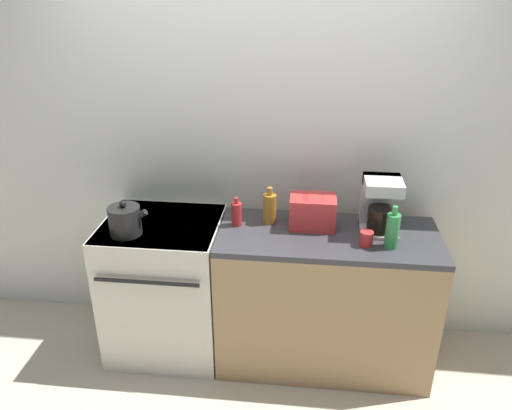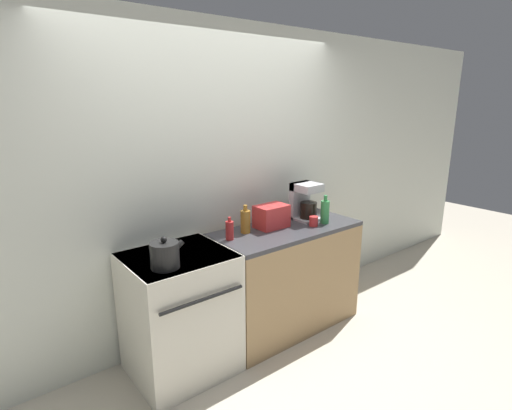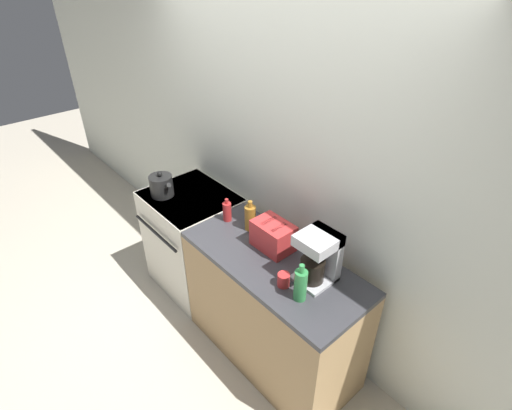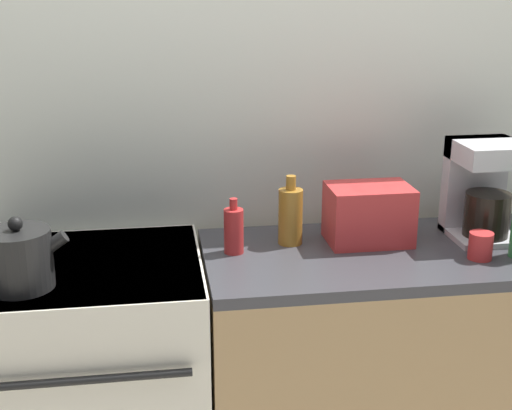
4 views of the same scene
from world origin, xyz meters
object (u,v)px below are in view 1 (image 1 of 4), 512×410
Objects in this scene: toaster at (313,212)px; bottle_green at (392,230)px; stove at (166,285)px; bottle_red at (237,214)px; bottle_amber at (270,208)px; kettle at (125,220)px; cup_red at (366,239)px; coffee_maker at (380,204)px.

bottle_green is (0.44, -0.20, 0.01)m from toaster.
bottle_green is at bearing -5.96° from stove.
stove is 0.71m from bottle_red.
bottle_amber reaches higher than stove.
kettle reaches higher than toaster.
kettle is 2.73× the size of cup_red.
coffee_maker is at bearing 2.68° from stove.
toaster is at bearing 3.79° from stove.
cup_red is (0.56, -0.22, -0.05)m from bottle_amber.
bottle_red is at bearing 169.27° from bottle_green.
coffee_maker reaches higher than kettle.
coffee_maker is (0.39, 0.00, 0.07)m from toaster.
stove is 10.74× the size of cup_red.
coffee_maker is 1.33× the size of bottle_green.
bottle_green is at bearing -1.27° from cup_red.
cup_red is (1.39, 0.01, -0.04)m from kettle.
kettle reaches higher than stove.
bottle_green reaches higher than bottle_amber.
coffee_maker is 1.83× the size of bottle_red.
coffee_maker reaches higher than cup_red.
cup_red is (-0.09, -0.20, -0.13)m from coffee_maker.
bottle_green is (1.53, 0.01, 0.02)m from kettle.
bottle_amber is at bearing 16.12° from bottle_red.
coffee_maker is at bearing 8.28° from kettle.
kettle is 1.50m from coffee_maker.
cup_red is at bearing -21.57° from bottle_amber.
bottle_red reaches higher than cup_red.
kettle is 0.66m from bottle_red.
bottle_red is (-0.46, -0.03, -0.02)m from toaster.
bottle_red is at bearing 167.63° from cup_red.
bottle_amber is 0.20m from bottle_red.
bottle_green is at bearing -17.90° from bottle_amber.
bottle_red is at bearing -175.68° from toaster.
bottle_red is 0.72× the size of bottle_green.
cup_red reaches higher than stove.
coffee_maker is at bearing 0.05° from toaster.
bottle_amber reaches higher than kettle.
coffee_maker is (1.48, 0.22, 0.08)m from kettle.
toaster is 1.50× the size of bottle_red.
stove is 1.46m from coffee_maker.
stove is 0.58m from kettle.
coffee_maker is 1.43× the size of bottle_amber.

